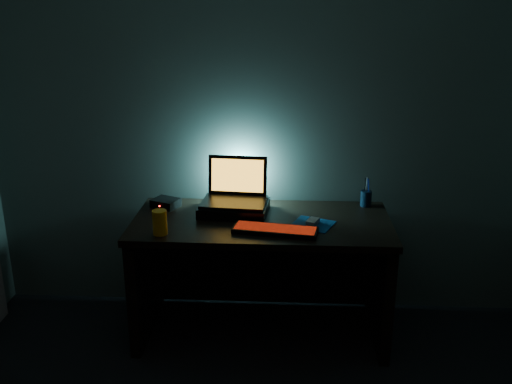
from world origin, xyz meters
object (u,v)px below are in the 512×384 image
(keyboard, at_px, (275,230))
(router, at_px, (166,203))
(pen_cup, at_px, (366,198))
(mouse, at_px, (313,222))
(laptop, at_px, (236,191))
(juice_glass, at_px, (160,222))

(keyboard, height_order, router, router)
(pen_cup, bearing_deg, mouse, -135.93)
(laptop, distance_m, mouse, 0.52)
(keyboard, bearing_deg, mouse, 40.10)
(keyboard, relative_size, pen_cup, 4.89)
(keyboard, relative_size, juice_glass, 3.53)
(laptop, bearing_deg, pen_cup, 13.09)
(mouse, relative_size, pen_cup, 0.90)
(laptop, xyz_separation_m, mouse, (0.46, -0.21, -0.10))
(mouse, height_order, juice_glass, juice_glass)
(mouse, bearing_deg, pen_cup, 66.62)
(mouse, distance_m, router, 0.93)
(pen_cup, bearing_deg, juice_glass, -156.43)
(juice_glass, height_order, router, juice_glass)
(laptop, bearing_deg, keyboard, -49.05)
(router, bearing_deg, pen_cup, 28.41)
(laptop, distance_m, pen_cup, 0.81)
(laptop, height_order, keyboard, laptop)
(pen_cup, bearing_deg, keyboard, -140.40)
(laptop, distance_m, keyboard, 0.43)
(keyboard, height_order, pen_cup, pen_cup)
(juice_glass, distance_m, router, 0.43)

